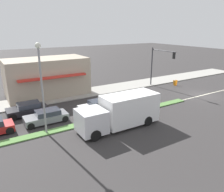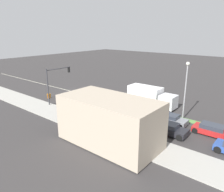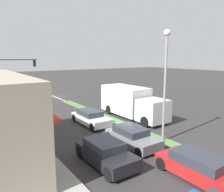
# 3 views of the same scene
# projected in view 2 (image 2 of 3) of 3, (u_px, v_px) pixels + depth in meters

# --- Properties ---
(ground_plane) EXTENTS (160.00, 160.00, 0.00)m
(ground_plane) POSITION_uv_depth(u_px,v_px,m) (165.00, 115.00, 29.81)
(ground_plane) COLOR #333030
(sidewalk_right) EXTENTS (4.00, 73.00, 0.12)m
(sidewalk_right) POSITION_uv_depth(u_px,v_px,m) (131.00, 140.00, 22.81)
(sidewalk_right) COLOR #9E9B93
(sidewalk_right) RESTS_ON ground
(lane_marking_center) EXTENTS (0.16, 60.00, 0.01)m
(lane_marking_center) POSITION_uv_depth(u_px,v_px,m) (76.00, 92.00, 40.72)
(lane_marking_center) COLOR beige
(lane_marking_center) RESTS_ON ground
(building_corner_store) EXTENTS (5.81, 10.03, 4.69)m
(building_corner_store) POSITION_uv_depth(u_px,v_px,m) (110.00, 121.00, 21.63)
(building_corner_store) COLOR tan
(building_corner_store) RESTS_ON sidewalk_right
(traffic_signal_main) EXTENTS (4.59, 0.34, 5.60)m
(traffic_signal_main) POSITION_uv_depth(u_px,v_px,m) (55.00, 79.00, 33.67)
(traffic_signal_main) COLOR #333338
(traffic_signal_main) RESTS_ON sidewalk_right
(street_lamp) EXTENTS (0.44, 0.44, 7.37)m
(street_lamp) POSITION_uv_depth(u_px,v_px,m) (186.00, 84.00, 26.96)
(street_lamp) COLOR gray
(street_lamp) RESTS_ON median_strip
(pedestrian) EXTENTS (0.34, 0.34, 1.68)m
(pedestrian) POSITION_uv_depth(u_px,v_px,m) (94.00, 118.00, 26.33)
(pedestrian) COLOR #282D42
(pedestrian) RESTS_ON sidewalk_right
(warning_aframe_sign) EXTENTS (0.45, 0.53, 0.84)m
(warning_aframe_sign) POSITION_uv_depth(u_px,v_px,m) (49.00, 96.00, 37.02)
(warning_aframe_sign) COLOR orange
(warning_aframe_sign) RESTS_ON ground
(delivery_truck) EXTENTS (2.44, 7.50, 2.87)m
(delivery_truck) POSITION_uv_depth(u_px,v_px,m) (150.00, 96.00, 33.24)
(delivery_truck) COLOR silver
(delivery_truck) RESTS_ON ground
(sedan_dark) EXTENTS (1.80, 3.88, 1.30)m
(sedan_dark) POSITION_uv_depth(u_px,v_px,m) (169.00, 129.00, 24.16)
(sedan_dark) COLOR black
(sedan_dark) RESTS_ON ground
(hatchback_red) EXTENTS (1.75, 4.47, 1.23)m
(hatchback_red) POSITION_uv_depth(u_px,v_px,m) (214.00, 130.00, 23.87)
(hatchback_red) COLOR #AD1E1E
(hatchback_red) RESTS_ON ground
(van_white) EXTENTS (1.73, 4.14, 1.22)m
(van_white) POSITION_uv_depth(u_px,v_px,m) (133.00, 109.00, 30.27)
(van_white) COLOR silver
(van_white) RESTS_ON ground
(suv_grey) EXTENTS (1.76, 3.91, 1.20)m
(suv_grey) POSITION_uv_depth(u_px,v_px,m) (171.00, 119.00, 26.93)
(suv_grey) COLOR slate
(suv_grey) RESTS_ON ground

